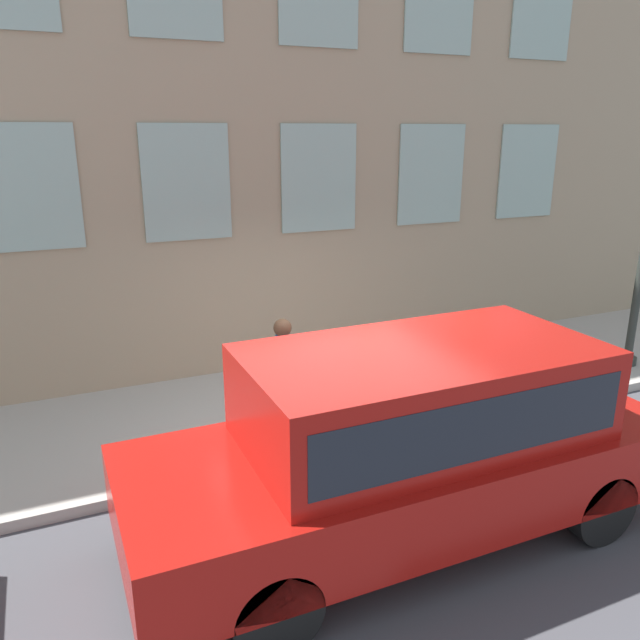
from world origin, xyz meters
The scene contains 6 objects.
ground_plane centered at (0.00, 0.00, 0.00)m, with size 80.00×80.00×0.00m, color #47474C.
sidewalk centered at (1.40, 0.00, 0.06)m, with size 2.81×60.00×0.12m.
building_facade centered at (2.96, 0.00, 3.69)m, with size 0.33×40.00×7.38m.
fire_hydrant centered at (0.58, -0.47, 0.48)m, with size 0.32×0.43×0.70m.
person centered at (0.83, 0.37, 0.93)m, with size 0.33×0.22×1.35m.
parked_truck_red_near centered at (-1.45, 0.00, 1.01)m, with size 1.84×4.97×1.79m.
Camera 1 is at (-5.66, 2.78, 3.56)m, focal length 35.00 mm.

